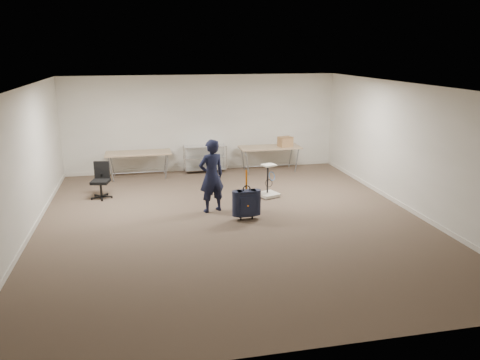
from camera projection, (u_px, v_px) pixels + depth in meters
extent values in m
plane|color=brown|center=(232.00, 221.00, 9.87)|extent=(9.00, 9.00, 0.00)
plane|color=beige|center=(203.00, 123.00, 13.74)|extent=(8.00, 0.00, 8.00)
plane|color=beige|center=(308.00, 243.00, 5.26)|extent=(8.00, 0.00, 8.00)
plane|color=beige|center=(21.00, 166.00, 8.70)|extent=(0.00, 9.00, 9.00)
plane|color=beige|center=(410.00, 148.00, 10.29)|extent=(0.00, 9.00, 9.00)
plane|color=white|center=(232.00, 86.00, 9.12)|extent=(8.00, 8.00, 0.00)
cube|color=beige|center=(204.00, 168.00, 14.09)|extent=(8.00, 0.02, 0.10)
cube|color=beige|center=(31.00, 234.00, 9.07)|extent=(0.02, 9.00, 0.10)
cube|color=beige|center=(404.00, 206.00, 10.66)|extent=(0.02, 9.00, 0.10)
cube|color=tan|center=(138.00, 153.00, 13.02)|extent=(1.80, 0.75, 0.03)
cylinder|color=gray|center=(139.00, 172.00, 13.18)|extent=(1.50, 0.02, 0.02)
cylinder|color=gray|center=(111.00, 170.00, 12.69)|extent=(0.13, 0.04, 0.69)
cylinder|color=gray|center=(167.00, 167.00, 12.99)|extent=(0.13, 0.04, 0.69)
cylinder|color=gray|center=(112.00, 164.00, 13.26)|extent=(0.13, 0.04, 0.69)
cylinder|color=gray|center=(165.00, 162.00, 13.56)|extent=(0.13, 0.04, 0.69)
cube|color=tan|center=(270.00, 147.00, 13.78)|extent=(1.80, 0.75, 0.03)
cylinder|color=gray|center=(269.00, 166.00, 13.93)|extent=(1.50, 0.02, 0.02)
cylinder|color=gray|center=(247.00, 163.00, 13.45)|extent=(0.13, 0.04, 0.69)
cylinder|color=gray|center=(297.00, 160.00, 13.75)|extent=(0.13, 0.04, 0.69)
cylinder|color=gray|center=(243.00, 158.00, 14.01)|extent=(0.13, 0.04, 0.69)
cylinder|color=gray|center=(291.00, 156.00, 14.31)|extent=(0.13, 0.04, 0.69)
cylinder|color=silver|center=(185.00, 161.00, 13.39)|extent=(0.02, 0.02, 0.80)
cylinder|color=silver|center=(226.00, 159.00, 13.63)|extent=(0.02, 0.02, 0.80)
cylinder|color=silver|center=(184.00, 158.00, 13.82)|extent=(0.02, 0.02, 0.80)
cylinder|color=silver|center=(224.00, 156.00, 14.05)|extent=(0.02, 0.02, 0.80)
cube|color=silver|center=(205.00, 169.00, 13.80)|extent=(1.20, 0.45, 0.02)
cube|color=silver|center=(205.00, 157.00, 13.71)|extent=(1.20, 0.45, 0.02)
cube|color=silver|center=(205.00, 146.00, 13.62)|extent=(1.20, 0.45, 0.01)
imported|color=black|center=(212.00, 176.00, 10.26)|extent=(0.69, 0.56, 1.64)
cube|color=#162033|center=(246.00, 203.00, 9.86)|extent=(0.40, 0.24, 0.54)
cube|color=black|center=(246.00, 215.00, 9.96)|extent=(0.36, 0.17, 0.03)
cylinder|color=black|center=(241.00, 218.00, 9.93)|extent=(0.03, 0.07, 0.07)
cylinder|color=black|center=(252.00, 217.00, 9.98)|extent=(0.03, 0.07, 0.07)
torus|color=black|center=(247.00, 189.00, 9.78)|extent=(0.17, 0.03, 0.17)
cube|color=orange|center=(246.00, 180.00, 9.75)|extent=(0.04, 0.01, 0.42)
cylinder|color=black|center=(102.00, 196.00, 11.39)|extent=(0.53, 0.53, 0.08)
cylinder|color=black|center=(101.00, 189.00, 11.34)|extent=(0.05, 0.05, 0.35)
cube|color=black|center=(100.00, 182.00, 11.29)|extent=(0.48, 0.48, 0.07)
cube|color=black|center=(102.00, 170.00, 11.41)|extent=(0.37, 0.13, 0.42)
cube|color=beige|center=(268.00, 194.00, 11.51)|extent=(0.57, 0.57, 0.07)
cylinder|color=black|center=(263.00, 198.00, 11.31)|extent=(0.05, 0.05, 0.04)
cylinder|color=black|center=(268.00, 179.00, 11.44)|extent=(0.04, 0.04, 0.71)
cube|color=beige|center=(269.00, 165.00, 11.31)|extent=(0.38, 0.36, 0.04)
torus|color=blue|center=(271.00, 176.00, 11.32)|extent=(0.24, 0.16, 0.22)
cube|color=olive|center=(285.00, 142.00, 13.76)|extent=(0.45, 0.38, 0.29)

